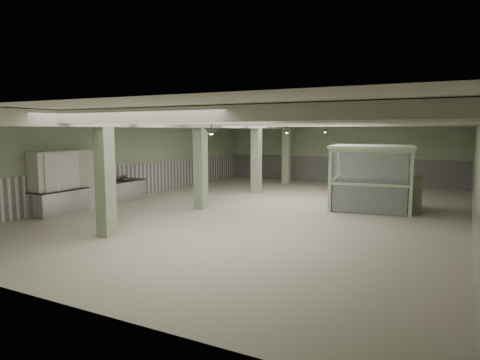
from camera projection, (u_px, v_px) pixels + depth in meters
The scene contains 32 objects.
floor at pixel (269, 210), 16.62m from camera, with size 20.00×20.00×0.00m, color beige.
ceiling at pixel (270, 117), 16.20m from camera, with size 14.00×20.00×0.02m, color white.
wall_back at pixel (339, 152), 25.17m from camera, with size 14.00×0.02×3.60m, color #B1C39C.
wall_front at pixel (40, 203), 7.65m from camera, with size 14.00×0.02×3.60m, color #B1C39C.
wall_left at pixel (131, 158), 19.68m from camera, with size 0.02×20.00×3.60m, color #B1C39C.
wall_right at pixel (477, 172), 13.14m from camera, with size 0.02×20.00×3.60m, color #B1C39C.
wainscot_left at pixel (132, 181), 19.80m from camera, with size 0.05×19.90×1.50m, color white.
wainscot_right at pixel (474, 206), 13.27m from camera, with size 0.05×19.90×1.50m, color white.
wainscot_back at pixel (338, 170), 25.27m from camera, with size 13.90×0.05×1.50m, color white.
girder at pixel (214, 123), 17.40m from camera, with size 0.45×19.90×0.40m, color beige.
beam_a at pixel (134, 116), 9.65m from camera, with size 13.90×0.35×0.32m, color beige.
beam_b at pixel (196, 118), 11.84m from camera, with size 13.90×0.35×0.32m, color beige.
beam_c at pixel (239, 120), 14.03m from camera, with size 13.90×0.35×0.32m, color beige.
beam_d at pixel (270, 121), 16.22m from camera, with size 13.90×0.35×0.32m, color beige.
beam_e at pixel (293, 122), 18.41m from camera, with size 13.90×0.35×0.32m, color beige.
beam_f at pixel (312, 123), 20.60m from camera, with size 13.90×0.35×0.32m, color beige.
beam_g at pixel (327, 124), 22.79m from camera, with size 13.90×0.35×0.32m, color beige.
column_a at pixel (105, 175), 12.32m from camera, with size 0.42×0.42×3.60m, color #95A686.
column_b at pixel (200, 163), 16.70m from camera, with size 0.42×0.42×3.60m, color #95A686.
column_c at pixel (256, 156), 21.09m from camera, with size 0.42×0.42×3.60m, color #95A686.
column_d at pixel (287, 153), 24.59m from camera, with size 0.42×0.42×3.60m, color #95A686.
pendant_front at pixel (211, 132), 11.65m from camera, with size 0.44×0.44×0.22m, color #2B3A2C.
pendant_mid at pixel (287, 131), 16.47m from camera, with size 0.44×0.44×0.22m, color #2B3A2C.
pendant_back at pixel (325, 131), 20.85m from camera, with size 0.44×0.44×0.22m, color #2B3A2C.
prep_counter at pixel (93, 196), 17.24m from camera, with size 0.94×5.40×0.91m.
pitcher_near at pixel (88, 183), 16.77m from camera, with size 0.19×0.23×0.29m, color #B1B1B6, non-canonical shape.
pitcher_far at pixel (77, 183), 16.45m from camera, with size 0.20×0.24×0.30m, color #B1B1B6, non-canonical shape.
veg_colander at pixel (124, 178), 18.83m from camera, with size 0.45×0.45×0.20m, color #424248, non-canonical shape.
orange_bowl at pixel (65, 188), 16.00m from camera, with size 0.28×0.28×0.10m, color #B2B2B7.
walkin_cooler at pixel (65, 180), 16.07m from camera, with size 1.18×2.67×2.45m.
guard_booth at pixel (372, 166), 16.69m from camera, with size 3.43×3.02×2.50m.
filing_cabinet at pixel (414, 195), 15.92m from camera, with size 0.45×0.64×1.39m, color #626554.
Camera 1 is at (6.71, -14.98, 3.10)m, focal length 32.00 mm.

